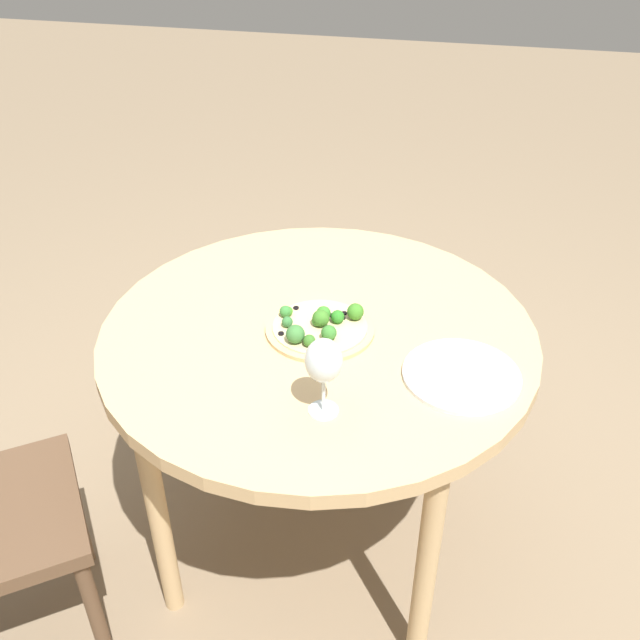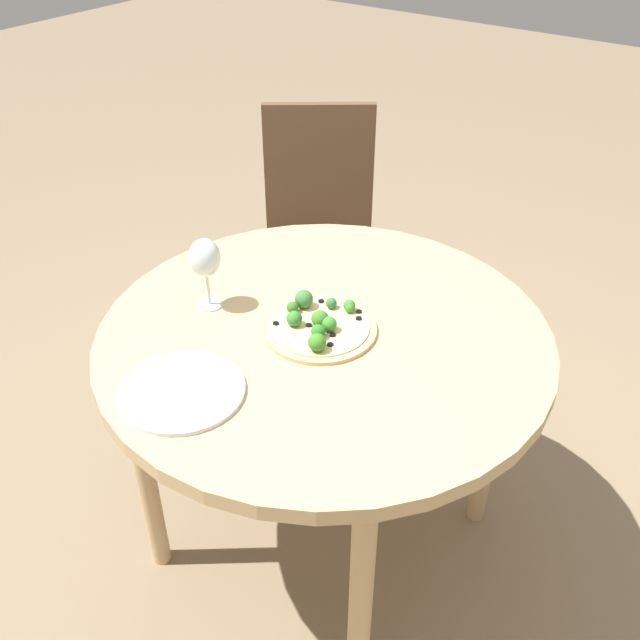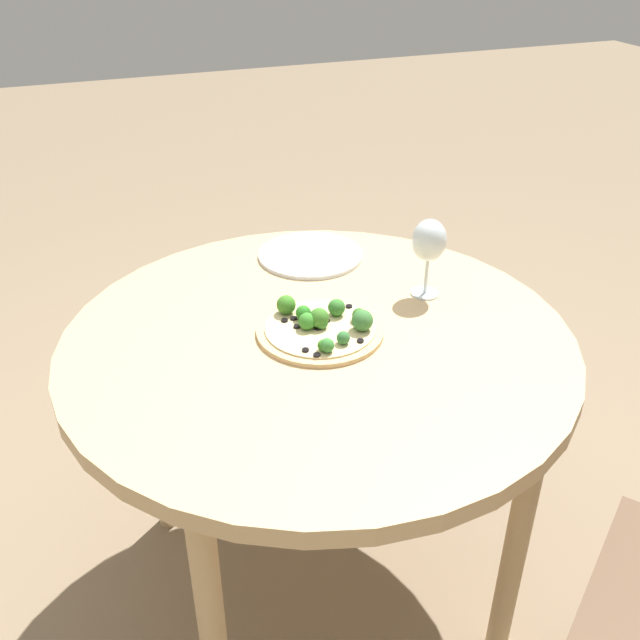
% 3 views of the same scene
% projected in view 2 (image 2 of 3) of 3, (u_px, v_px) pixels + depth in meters
% --- Properties ---
extents(ground_plane, '(12.00, 12.00, 0.00)m').
position_uv_depth(ground_plane, '(323.00, 536.00, 2.06)').
color(ground_plane, '#847056').
extents(dining_table, '(1.05, 1.05, 0.74)m').
position_uv_depth(dining_table, '(324.00, 355.00, 1.68)').
color(dining_table, tan).
rests_on(dining_table, ground_plane).
extents(chair, '(0.56, 0.56, 0.93)m').
position_uv_depth(chair, '(319.00, 236.00, 2.50)').
color(chair, brown).
rests_on(chair, ground_plane).
extents(pizza, '(0.26, 0.26, 0.06)m').
position_uv_depth(pizza, '(319.00, 325.00, 1.63)').
color(pizza, tan).
rests_on(pizza, dining_table).
extents(wine_glass, '(0.08, 0.08, 0.18)m').
position_uv_depth(wine_glass, '(205.00, 259.00, 1.65)').
color(wine_glass, silver).
rests_on(wine_glass, dining_table).
extents(plate_near, '(0.26, 0.26, 0.01)m').
position_uv_depth(plate_near, '(182.00, 391.00, 1.46)').
color(plate_near, silver).
rests_on(plate_near, dining_table).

